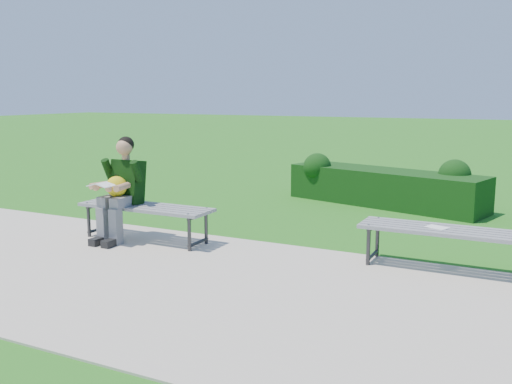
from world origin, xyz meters
TOP-DOWN VIEW (x-y plane):
  - ground at (0.00, 0.00)m, footprint 80.00×80.00m
  - walkway at (0.00, -1.75)m, footprint 30.00×3.50m
  - hedge at (0.59, 3.21)m, footprint 3.48×1.69m
  - bench_left at (-1.52, -0.60)m, footprint 1.80×0.50m
  - bench_right at (2.09, -0.20)m, footprint 1.80×0.50m
  - seated_boy at (-1.82, -0.70)m, footprint 0.56×0.76m
  - paper_sheet at (1.99, -0.20)m, footprint 0.26×0.23m

SIDE VIEW (x-z plane):
  - ground at x=0.00m, z-range 0.00..0.00m
  - walkway at x=0.00m, z-range 0.00..0.02m
  - hedge at x=0.59m, z-range -0.08..0.75m
  - bench_left at x=-1.52m, z-range 0.19..0.64m
  - bench_right at x=2.09m, z-range 0.19..0.64m
  - paper_sheet at x=1.99m, z-range 0.47..0.48m
  - seated_boy at x=-1.82m, z-range 0.06..1.37m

